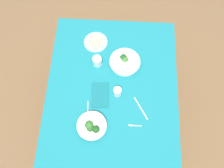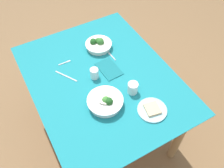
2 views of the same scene
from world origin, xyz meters
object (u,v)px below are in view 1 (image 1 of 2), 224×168
at_px(fork_by_near_bowl, 134,126).
at_px(broccoli_bowl_near, 125,62).
at_px(bread_side_plate, 96,42).
at_px(water_glass_center, 97,61).
at_px(broccoli_bowl_far, 92,126).
at_px(table_knife_left, 141,108).
at_px(fork_by_far_bowl, 88,108).
at_px(napkin_folded_upper, 100,95).
at_px(water_glass_side, 117,92).

bearing_deg(fork_by_near_bowl, broccoli_bowl_near, -79.84).
bearing_deg(bread_side_plate, water_glass_center, -171.24).
xyz_separation_m(water_glass_center, fork_by_near_bowl, (-0.51, -0.32, -0.04)).
height_order(broccoli_bowl_far, table_knife_left, broccoli_bowl_far).
relative_size(fork_by_far_bowl, fork_by_near_bowl, 1.04).
bearing_deg(table_knife_left, broccoli_bowl_far, 83.57).
distance_m(bread_side_plate, table_knife_left, 0.70).
bearing_deg(water_glass_center, bread_side_plate, 8.76).
height_order(broccoli_bowl_far, fork_by_far_bowl, broccoli_bowl_far).
relative_size(bread_side_plate, napkin_folded_upper, 0.95).
bearing_deg(broccoli_bowl_near, bread_side_plate, 52.47).
bearing_deg(water_glass_center, fork_by_far_bowl, 173.40).
relative_size(broccoli_bowl_far, table_knife_left, 1.10).
xyz_separation_m(fork_by_near_bowl, napkin_folded_upper, (0.23, 0.28, 0.00)).
xyz_separation_m(broccoli_bowl_far, water_glass_side, (0.28, -0.18, 0.01)).
bearing_deg(water_glass_center, fork_by_near_bowl, -148.07).
height_order(bread_side_plate, water_glass_side, water_glass_side).
bearing_deg(water_glass_center, water_glass_side, -145.59).
distance_m(broccoli_bowl_far, broccoli_bowl_near, 0.59).
xyz_separation_m(water_glass_center, table_knife_left, (-0.37, -0.37, -0.04)).
xyz_separation_m(broccoli_bowl_far, napkin_folded_upper, (0.26, -0.04, -0.03)).
xyz_separation_m(broccoli_bowl_far, table_knife_left, (0.17, -0.37, -0.03)).
height_order(fork_by_near_bowl, napkin_folded_upper, napkin_folded_upper).
distance_m(broccoli_bowl_far, fork_by_far_bowl, 0.16).
bearing_deg(fork_by_far_bowl, table_knife_left, 88.64).
relative_size(table_knife_left, napkin_folded_upper, 0.95).
distance_m(broccoli_bowl_near, water_glass_center, 0.23).
height_order(water_glass_side, fork_by_far_bowl, water_glass_side).
bearing_deg(broccoli_bowl_near, water_glass_center, 91.60).
relative_size(broccoli_bowl_far, fork_by_near_bowl, 2.20).
distance_m(broccoli_bowl_near, bread_side_plate, 0.33).
height_order(water_glass_center, fork_by_far_bowl, water_glass_center).
relative_size(broccoli_bowl_near, water_glass_center, 2.87).
xyz_separation_m(broccoli_bowl_near, bread_side_plate, (0.20, 0.26, -0.03)).
bearing_deg(water_glass_side, bread_side_plate, 24.29).
bearing_deg(water_glass_side, fork_by_near_bowl, -150.78).
xyz_separation_m(bread_side_plate, water_glass_center, (-0.20, -0.03, 0.03)).
bearing_deg(table_knife_left, broccoli_bowl_near, -10.71).
bearing_deg(table_knife_left, bread_side_plate, 3.58).
bearing_deg(napkin_folded_upper, fork_by_far_bowl, 142.44).
height_order(broccoli_bowl_far, broccoli_bowl_near, broccoli_bowl_near).
height_order(broccoli_bowl_near, bread_side_plate, broccoli_bowl_near).
bearing_deg(fork_by_far_bowl, water_glass_side, 116.56).
xyz_separation_m(fork_by_near_bowl, table_knife_left, (0.14, -0.05, -0.00)).
relative_size(broccoli_bowl_near, bread_side_plate, 1.23).
height_order(fork_by_far_bowl, fork_by_near_bowl, same).
height_order(water_glass_center, water_glass_side, water_glass_center).
height_order(broccoli_bowl_near, napkin_folded_upper, broccoli_bowl_near).
height_order(water_glass_center, napkin_folded_upper, water_glass_center).
distance_m(water_glass_center, table_knife_left, 0.52).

